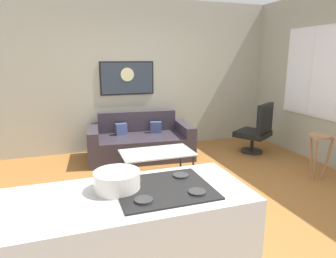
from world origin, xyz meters
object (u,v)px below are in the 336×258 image
Objects in this scene: bar_stool at (319,146)px; coffee_table at (157,154)px; wall_painting at (127,78)px; couch at (140,143)px; mixing_bowl at (117,181)px; armchair at (257,130)px.

coffee_table is at bearing 161.22° from bar_stool.
coffee_table is 1.02× the size of wall_painting.
mixing_bowl is (-0.91, -3.20, 0.70)m from couch.
wall_painting is (0.83, 3.79, 0.40)m from mixing_bowl.
wall_painting reaches higher than mixing_bowl.
mixing_bowl reaches higher than bar_stool.
wall_painting is at bearing 92.80° from coffee_table.
mixing_bowl is (-3.00, -2.72, 0.53)m from armchair.
coffee_table is 1.55× the size of bar_stool.
armchair is (2.09, 0.57, 0.06)m from coffee_table.
bar_stool is 3.42m from wall_painting.
wall_painting is at bearing 153.85° from armchair.
coffee_table is 2.17m from armchair.
couch is at bearing 167.09° from armchair.
coffee_table is at bearing -89.97° from couch.
bar_stool is 2.26× the size of mixing_bowl.
mixing_bowl is at bearing -102.30° from wall_painting.
couch is 2.86m from bar_stool.
bar_stool is at bearing -39.17° from couch.
mixing_bowl is 0.29× the size of wall_painting.
armchair reaches higher than coffee_table.
wall_painting is (-2.17, 1.07, 0.92)m from armchair.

